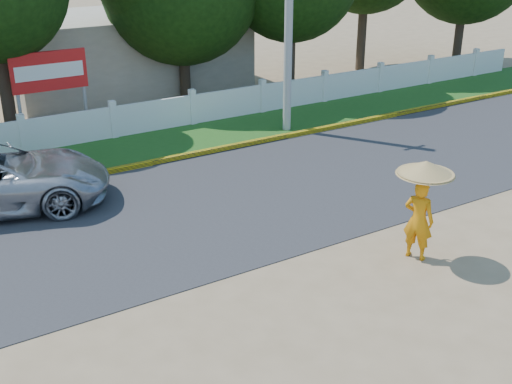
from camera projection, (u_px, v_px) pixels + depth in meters
ground at (307, 282)px, 13.26m from camera, size 120.00×120.00×0.00m
road at (206, 206)px, 16.78m from camera, size 60.00×7.00×0.02m
grass_verge at (131, 149)px, 20.88m from camera, size 60.00×3.50×0.03m
curb at (151, 163)px, 19.53m from camera, size 40.00×0.18×0.16m
fence at (114, 122)px, 21.80m from camera, size 40.00×0.10×1.10m
building_near at (122, 51)px, 28.17m from camera, size 10.00×6.00×3.20m
utility_pole at (289, 24)px, 21.39m from camera, size 0.28×0.28×7.42m
monk_with_parasol at (422, 196)px, 13.67m from camera, size 1.25×1.25×2.27m
billboard at (50, 76)px, 21.23m from camera, size 2.50×0.13×2.95m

